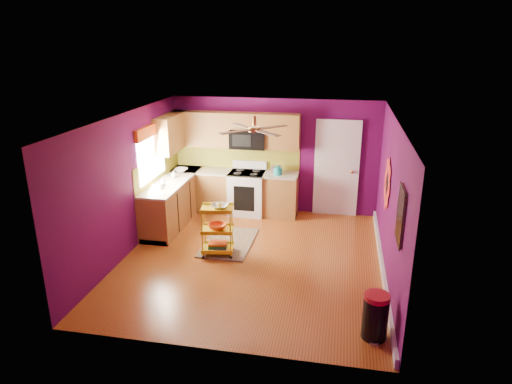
# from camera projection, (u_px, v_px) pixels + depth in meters

# --- Properties ---
(ground) EXTENTS (5.00, 5.00, 0.00)m
(ground) POSITION_uv_depth(u_px,v_px,m) (252.00, 259.00, 8.05)
(ground) COLOR brown
(ground) RESTS_ON ground
(room_envelope) EXTENTS (4.54, 5.04, 2.52)m
(room_envelope) POSITION_uv_depth(u_px,v_px,m) (254.00, 171.00, 7.52)
(room_envelope) COLOR #4F0945
(room_envelope) RESTS_ON ground
(lower_cabinets) EXTENTS (2.81, 2.31, 0.94)m
(lower_cabinets) POSITION_uv_depth(u_px,v_px,m) (208.00, 197.00, 9.84)
(lower_cabinets) COLOR brown
(lower_cabinets) RESTS_ON ground
(electric_range) EXTENTS (0.76, 0.66, 1.13)m
(electric_range) POSITION_uv_depth(u_px,v_px,m) (247.00, 192.00, 10.01)
(electric_range) COLOR white
(electric_range) RESTS_ON ground
(upper_cabinetry) EXTENTS (2.80, 2.30, 1.26)m
(upper_cabinetry) POSITION_uv_depth(u_px,v_px,m) (215.00, 132.00, 9.71)
(upper_cabinetry) COLOR brown
(upper_cabinetry) RESTS_ON ground
(left_window) EXTENTS (0.08, 1.35, 1.08)m
(left_window) POSITION_uv_depth(u_px,v_px,m) (151.00, 145.00, 8.86)
(left_window) COLOR white
(left_window) RESTS_ON ground
(panel_door) EXTENTS (0.95, 0.11, 2.15)m
(panel_door) POSITION_uv_depth(u_px,v_px,m) (336.00, 169.00, 9.77)
(panel_door) COLOR white
(panel_door) RESTS_ON ground
(right_wall_art) EXTENTS (0.04, 2.74, 1.04)m
(right_wall_art) POSITION_uv_depth(u_px,v_px,m) (393.00, 196.00, 6.87)
(right_wall_art) COLOR black
(right_wall_art) RESTS_ON ground
(ceiling_fan) EXTENTS (1.01, 1.01, 0.26)m
(ceiling_fan) POSITION_uv_depth(u_px,v_px,m) (255.00, 129.00, 7.50)
(ceiling_fan) COLOR #BF8C3F
(ceiling_fan) RESTS_ON ground
(shag_rug) EXTENTS (0.90, 1.46, 0.02)m
(shag_rug) POSITION_uv_depth(u_px,v_px,m) (229.00, 242.00, 8.68)
(shag_rug) COLOR black
(shag_rug) RESTS_ON ground
(rolling_cart) EXTENTS (0.61, 0.48, 1.00)m
(rolling_cart) POSITION_uv_depth(u_px,v_px,m) (218.00, 228.00, 8.06)
(rolling_cart) COLOR gold
(rolling_cart) RESTS_ON ground
(trash_can) EXTENTS (0.37, 0.38, 0.63)m
(trash_can) POSITION_uv_depth(u_px,v_px,m) (375.00, 316.00, 5.87)
(trash_can) COLOR black
(trash_can) RESTS_ON ground
(teal_kettle) EXTENTS (0.18, 0.18, 0.21)m
(teal_kettle) POSITION_uv_depth(u_px,v_px,m) (278.00, 171.00, 9.68)
(teal_kettle) COLOR teal
(teal_kettle) RESTS_ON lower_cabinets
(toaster) EXTENTS (0.22, 0.15, 0.18)m
(toaster) POSITION_uv_depth(u_px,v_px,m) (276.00, 170.00, 9.75)
(toaster) COLOR beige
(toaster) RESTS_ON lower_cabinets
(soap_bottle_a) EXTENTS (0.08, 0.08, 0.17)m
(soap_bottle_a) POSITION_uv_depth(u_px,v_px,m) (163.00, 182.00, 8.95)
(soap_bottle_a) COLOR #EA3F72
(soap_bottle_a) RESTS_ON lower_cabinets
(soap_bottle_b) EXTENTS (0.12, 0.12, 0.15)m
(soap_bottle_b) POSITION_uv_depth(u_px,v_px,m) (174.00, 174.00, 9.47)
(soap_bottle_b) COLOR white
(soap_bottle_b) RESTS_ON lower_cabinets
(counter_dish) EXTENTS (0.28, 0.28, 0.07)m
(counter_dish) POSITION_uv_depth(u_px,v_px,m) (181.00, 170.00, 9.92)
(counter_dish) COLOR white
(counter_dish) RESTS_ON lower_cabinets
(counter_cup) EXTENTS (0.13, 0.13, 0.10)m
(counter_cup) POSITION_uv_depth(u_px,v_px,m) (161.00, 186.00, 8.79)
(counter_cup) COLOR white
(counter_cup) RESTS_ON lower_cabinets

